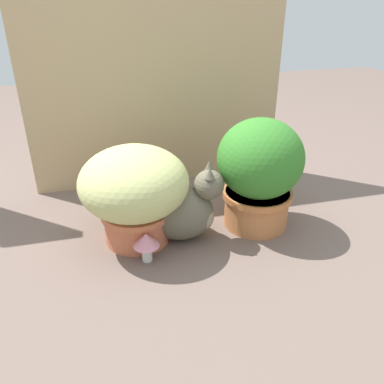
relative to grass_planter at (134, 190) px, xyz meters
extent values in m
plane|color=brown|center=(0.12, -0.09, -0.21)|extent=(6.00, 6.00, 0.00)
cube|color=tan|center=(0.18, 0.49, 0.29)|extent=(1.17, 0.03, 0.99)
cylinder|color=#BF6442|center=(0.00, 0.00, -0.14)|extent=(0.24, 0.24, 0.13)
cylinder|color=#C06741|center=(0.00, 0.00, -0.09)|extent=(0.26, 0.26, 0.02)
ellipsoid|color=#B9BD74|center=(0.00, 0.00, 0.03)|extent=(0.40, 0.40, 0.26)
cylinder|color=#BB7040|center=(0.48, -0.01, -0.13)|extent=(0.25, 0.25, 0.15)
cylinder|color=#BA6E3B|center=(0.48, -0.01, -0.07)|extent=(0.27, 0.27, 0.02)
ellipsoid|color=#327727|center=(0.48, -0.01, 0.08)|extent=(0.33, 0.33, 0.30)
ellipsoid|color=#5E5947|center=(0.15, -0.03, -0.10)|extent=(0.29, 0.23, 0.22)
ellipsoid|color=gray|center=(0.25, -0.06, -0.11)|extent=(0.09, 0.11, 0.11)
sphere|color=#5E5947|center=(0.26, -0.06, 0.02)|extent=(0.13, 0.13, 0.11)
cone|color=#5E5947|center=(0.27, -0.03, 0.08)|extent=(0.04, 0.04, 0.04)
cone|color=#5E5947|center=(0.25, -0.09, 0.08)|extent=(0.04, 0.04, 0.04)
cylinder|color=#5E5947|center=(0.05, 0.04, -0.19)|extent=(0.19, 0.08, 0.07)
cylinder|color=silver|center=(0.01, -0.14, -0.18)|extent=(0.04, 0.04, 0.06)
cone|color=pink|center=(0.01, -0.14, -0.12)|extent=(0.09, 0.09, 0.05)
camera|label=1|loc=(-0.11, -1.27, 0.65)|focal=37.01mm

